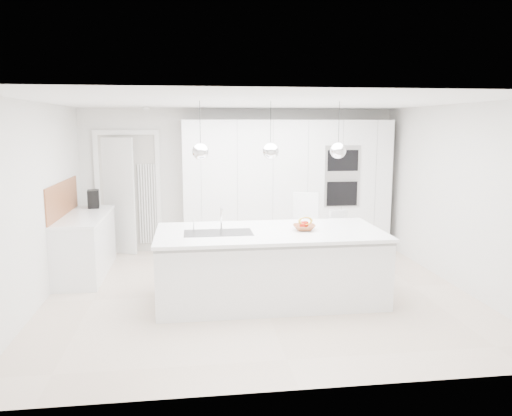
{
  "coord_description": "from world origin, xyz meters",
  "views": [
    {
      "loc": [
        -0.88,
        -6.33,
        2.21
      ],
      "look_at": [
        0.0,
        0.3,
        1.1
      ],
      "focal_mm": 35.0,
      "sensor_mm": 36.0,
      "label": 1
    }
  ],
  "objects": [
    {
      "name": "island_worktop",
      "position": [
        0.1,
        -0.25,
        0.88
      ],
      "size": [
        2.84,
        1.4,
        0.04
      ],
      "primitive_type": "cube",
      "color": "white",
      "rests_on": "island_base"
    },
    {
      "name": "wall_back",
      "position": [
        0.0,
        2.5,
        1.25
      ],
      "size": [
        5.5,
        0.0,
        5.5
      ],
      "primitive_type": "plane",
      "rotation": [
        1.57,
        0.0,
        0.0
      ],
      "color": "silver",
      "rests_on": "ground"
    },
    {
      "name": "tall_cabinets",
      "position": [
        0.8,
        2.2,
        1.15
      ],
      "size": [
        3.6,
        0.6,
        2.3
      ],
      "primitive_type": "cube",
      "color": "white",
      "rests_on": "floor"
    },
    {
      "name": "banana_bunch",
      "position": [
        0.55,
        -0.28,
        1.02
      ],
      "size": [
        0.24,
        0.17,
        0.21
      ],
      "primitive_type": "torus",
      "rotation": [
        1.22,
        0.0,
        0.35
      ],
      "color": "gold",
      "rests_on": "fruit_bowl"
    },
    {
      "name": "pendant_mid",
      "position": [
        0.1,
        -0.3,
        1.9
      ],
      "size": [
        0.2,
        0.2,
        0.2
      ],
      "primitive_type": "sphere",
      "color": "white",
      "rests_on": "ceiling"
    },
    {
      "name": "left_base_cabinets",
      "position": [
        -2.45,
        1.2,
        0.43
      ],
      "size": [
        0.6,
        1.8,
        0.86
      ],
      "primitive_type": "cube",
      "color": "white",
      "rests_on": "floor"
    },
    {
      "name": "doorway_frame",
      "position": [
        -1.95,
        2.47,
        1.02
      ],
      "size": [
        1.11,
        0.08,
        2.13
      ],
      "primitive_type": null,
      "color": "white",
      "rests_on": "floor"
    },
    {
      "name": "oak_backsplash",
      "position": [
        -2.74,
        1.2,
        1.15
      ],
      "size": [
        0.02,
        1.8,
        0.5
      ],
      "primitive_type": "cube",
      "color": "#A0603B",
      "rests_on": "wall_left"
    },
    {
      "name": "left_worktop",
      "position": [
        -2.45,
        1.2,
        0.88
      ],
      "size": [
        0.62,
        1.82,
        0.04
      ],
      "primitive_type": "cube",
      "color": "white",
      "rests_on": "left_base_cabinets"
    },
    {
      "name": "apple_extra_3",
      "position": [
        0.56,
        -0.25,
        0.97
      ],
      "size": [
        0.08,
        0.08,
        0.08
      ],
      "primitive_type": "sphere",
      "color": "red",
      "rests_on": "fruit_bowl"
    },
    {
      "name": "apple_c",
      "position": [
        0.57,
        -0.24,
        0.97
      ],
      "size": [
        0.08,
        0.08,
        0.08
      ],
      "primitive_type": "sphere",
      "color": "red",
      "rests_on": "fruit_bowl"
    },
    {
      "name": "island_tap",
      "position": [
        -0.5,
        -0.1,
        1.05
      ],
      "size": [
        0.02,
        0.02,
        0.3
      ],
      "primitive_type": "cylinder",
      "color": "white",
      "rests_on": "island_worktop"
    },
    {
      "name": "bar_stool_left",
      "position": [
        0.82,
        0.68,
        0.61
      ],
      "size": [
        0.57,
        0.66,
        1.21
      ],
      "primitive_type": null,
      "rotation": [
        0.0,
        0.0,
        -0.35
      ],
      "color": "white",
      "rests_on": "floor"
    },
    {
      "name": "ceiling",
      "position": [
        0.0,
        0.0,
        2.5
      ],
      "size": [
        5.5,
        5.5,
        0.0
      ],
      "primitive_type": "plane",
      "rotation": [
        3.14,
        0.0,
        0.0
      ],
      "color": "white",
      "rests_on": "wall_back"
    },
    {
      "name": "espresso_machine",
      "position": [
        -2.43,
        1.87,
        1.04
      ],
      "size": [
        0.21,
        0.29,
        0.29
      ],
      "primitive_type": "cube",
      "rotation": [
        0.0,
        0.0,
        0.13
      ],
      "color": "black",
      "rests_on": "left_worktop"
    },
    {
      "name": "wall_left",
      "position": [
        -2.75,
        0.0,
        1.25
      ],
      "size": [
        0.0,
        5.0,
        5.0
      ],
      "primitive_type": "plane",
      "rotation": [
        1.57,
        0.0,
        1.57
      ],
      "color": "silver",
      "rests_on": "ground"
    },
    {
      "name": "hallway_door",
      "position": [
        -2.2,
        2.42,
        1.0
      ],
      "size": [
        0.76,
        0.38,
        2.0
      ],
      "primitive_type": "cube",
      "rotation": [
        0.0,
        0.0,
        -0.44
      ],
      "color": "white",
      "rests_on": "floor"
    },
    {
      "name": "apple_b",
      "position": [
        0.51,
        -0.31,
        0.97
      ],
      "size": [
        0.07,
        0.07,
        0.07
      ],
      "primitive_type": "sphere",
      "color": "red",
      "rests_on": "fruit_bowl"
    },
    {
      "name": "oven_stack",
      "position": [
        1.7,
        1.89,
        1.35
      ],
      "size": [
        0.62,
        0.04,
        1.05
      ],
      "primitive_type": null,
      "color": "#A5A5A8",
      "rests_on": "tall_cabinets"
    },
    {
      "name": "bar_stool_right",
      "position": [
        1.29,
        0.59,
        0.48
      ],
      "size": [
        0.44,
        0.52,
        0.96
      ],
      "primitive_type": null,
      "rotation": [
        0.0,
        0.0,
        0.31
      ],
      "color": "white",
      "rests_on": "floor"
    },
    {
      "name": "pendant_right",
      "position": [
        0.95,
        -0.3,
        1.9
      ],
      "size": [
        0.2,
        0.2,
        0.2
      ],
      "primitive_type": "sphere",
      "color": "white",
      "rests_on": "ceiling"
    },
    {
      "name": "island_sink",
      "position": [
        -0.55,
        -0.3,
        0.82
      ],
      "size": [
        0.84,
        0.44,
        0.18
      ],
      "primitive_type": null,
      "color": "#3F3F42",
      "rests_on": "island_worktop"
    },
    {
      "name": "radiator",
      "position": [
        -1.63,
        2.46,
        0.85
      ],
      "size": [
        0.32,
        0.04,
        1.4
      ],
      "primitive_type": null,
      "color": "white",
      "rests_on": "floor"
    },
    {
      "name": "floor",
      "position": [
        0.0,
        0.0,
        0.0
      ],
      "size": [
        5.5,
        5.5,
        0.0
      ],
      "primitive_type": "plane",
      "color": "beige",
      "rests_on": "ground"
    },
    {
      "name": "island_base",
      "position": [
        0.1,
        -0.3,
        0.43
      ],
      "size": [
        2.8,
        1.2,
        0.86
      ],
      "primitive_type": "cube",
      "color": "white",
      "rests_on": "floor"
    },
    {
      "name": "fruit_bowl",
      "position": [
        0.54,
        -0.28,
        0.94
      ],
      "size": [
        0.32,
        0.32,
        0.07
      ],
      "primitive_type": "imported",
      "rotation": [
        0.0,
        0.0,
        -0.13
      ],
      "color": "#A0603B",
      "rests_on": "island_worktop"
    },
    {
      "name": "pendant_left",
      "position": [
        -0.75,
        -0.3,
        1.9
      ],
      "size": [
        0.2,
        0.2,
        0.2
      ],
      "primitive_type": "sphere",
      "color": "white",
      "rests_on": "ceiling"
    },
    {
      "name": "apple_a",
      "position": [
        0.53,
        -0.23,
        0.97
      ],
      "size": [
        0.08,
        0.08,
        0.08
      ],
      "primitive_type": "sphere",
      "color": "red",
      "rests_on": "fruit_bowl"
    }
  ]
}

